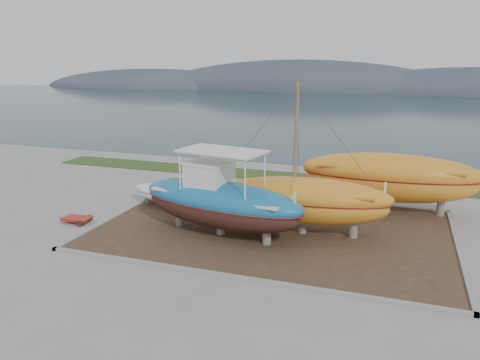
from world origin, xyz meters
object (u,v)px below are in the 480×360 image
(blue_caique, at_px, (220,193))
(white_dinghy, at_px, (163,196))
(orange_sailboat, at_px, (305,160))
(orange_bare_hull, at_px, (389,183))
(red_trailer, at_px, (77,220))

(blue_caique, bearing_deg, white_dinghy, 157.90)
(orange_sailboat, relative_size, orange_bare_hull, 0.87)
(white_dinghy, height_order, red_trailer, white_dinghy)
(orange_sailboat, height_order, red_trailer, orange_sailboat)
(orange_sailboat, distance_m, red_trailer, 13.01)
(orange_sailboat, xyz_separation_m, orange_bare_hull, (4.02, 5.31, -2.17))
(red_trailer, bearing_deg, orange_bare_hull, 20.67)
(white_dinghy, relative_size, red_trailer, 1.92)
(white_dinghy, bearing_deg, orange_sailboat, 1.61)
(white_dinghy, distance_m, orange_sailboat, 9.83)
(blue_caique, distance_m, orange_sailboat, 4.55)
(white_dinghy, bearing_deg, orange_bare_hull, 27.70)
(blue_caique, relative_size, orange_sailboat, 1.03)
(orange_bare_hull, height_order, red_trailer, orange_bare_hull)
(blue_caique, distance_m, orange_bare_hull, 10.54)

